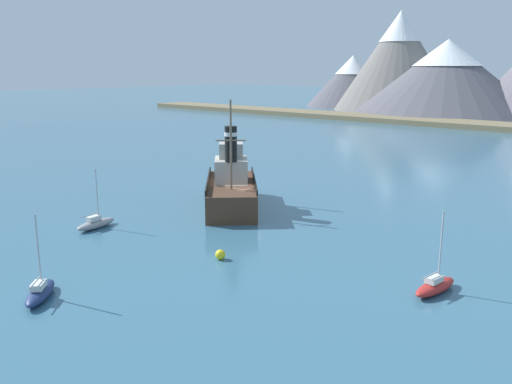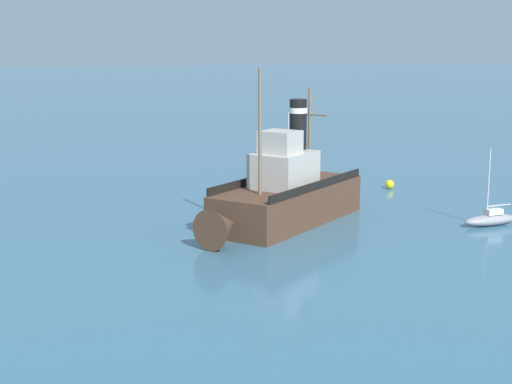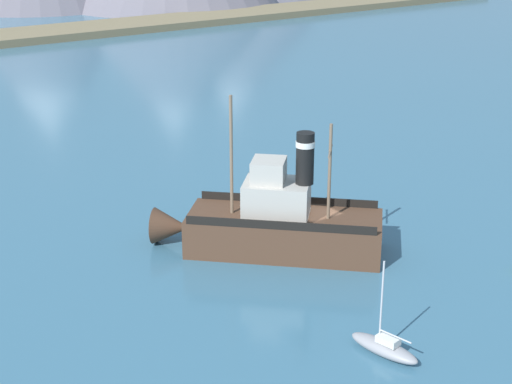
{
  "view_description": "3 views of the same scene",
  "coord_description": "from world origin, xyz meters",
  "px_view_note": "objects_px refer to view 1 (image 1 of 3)",
  "views": [
    {
      "loc": [
        33.21,
        -34.33,
        12.77
      ],
      "look_at": [
        0.6,
        1.2,
        1.79
      ],
      "focal_mm": 38.0,
      "sensor_mm": 36.0,
      "label": 1
    },
    {
      "loc": [
        -49.47,
        12.43,
        11.56
      ],
      "look_at": [
        -2.77,
        2.81,
        2.23
      ],
      "focal_mm": 55.0,
      "sensor_mm": 36.0,
      "label": 2
    },
    {
      "loc": [
        -29.65,
        -34.8,
        20.68
      ],
      "look_at": [
        -1.54,
        4.12,
        2.81
      ],
      "focal_mm": 55.0,
      "sensor_mm": 36.0,
      "label": 3
    }
  ],
  "objects_px": {
    "sailboat_navy": "(40,292)",
    "sailboat_red": "(435,286)",
    "old_tugboat": "(231,187)",
    "sailboat_grey": "(96,223)",
    "mooring_buoy": "(220,255)"
  },
  "relations": [
    {
      "from": "sailboat_grey",
      "to": "sailboat_red",
      "type": "distance_m",
      "value": 27.02
    },
    {
      "from": "old_tugboat",
      "to": "sailboat_navy",
      "type": "relative_size",
      "value": 2.57
    },
    {
      "from": "sailboat_grey",
      "to": "sailboat_red",
      "type": "height_order",
      "value": "same"
    },
    {
      "from": "old_tugboat",
      "to": "sailboat_grey",
      "type": "bearing_deg",
      "value": -103.06
    },
    {
      "from": "sailboat_grey",
      "to": "sailboat_navy",
      "type": "distance_m",
      "value": 14.03
    },
    {
      "from": "sailboat_navy",
      "to": "mooring_buoy",
      "type": "distance_m",
      "value": 11.79
    },
    {
      "from": "sailboat_red",
      "to": "mooring_buoy",
      "type": "relative_size",
      "value": 6.95
    },
    {
      "from": "old_tugboat",
      "to": "mooring_buoy",
      "type": "bearing_deg",
      "value": -47.87
    },
    {
      "from": "old_tugboat",
      "to": "mooring_buoy",
      "type": "relative_size",
      "value": 17.88
    },
    {
      "from": "sailboat_navy",
      "to": "sailboat_red",
      "type": "xyz_separation_m",
      "value": [
        16.16,
        16.01,
        0.0
      ]
    },
    {
      "from": "old_tugboat",
      "to": "sailboat_navy",
      "type": "xyz_separation_m",
      "value": [
        7.16,
        -22.48,
        -1.4
      ]
    },
    {
      "from": "old_tugboat",
      "to": "sailboat_grey",
      "type": "height_order",
      "value": "old_tugboat"
    },
    {
      "from": "mooring_buoy",
      "to": "sailboat_red",
      "type": "bearing_deg",
      "value": 18.93
    },
    {
      "from": "sailboat_navy",
      "to": "sailboat_red",
      "type": "distance_m",
      "value": 22.75
    },
    {
      "from": "sailboat_navy",
      "to": "sailboat_grey",
      "type": "bearing_deg",
      "value": 136.14
    }
  ]
}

